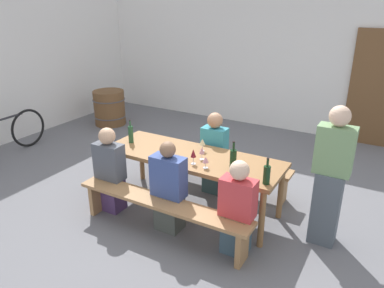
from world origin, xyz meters
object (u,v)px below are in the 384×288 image
at_px(seated_guest_near_0, 110,172).
at_px(parked_bicycle_0, 2,136).
at_px(bench_near, 161,208).
at_px(wooden_door, 376,89).
at_px(wine_barrel, 110,108).
at_px(wine_bottle_2, 267,174).
at_px(seated_guest_near_1, 169,190).
at_px(seated_guest_near_2, 237,210).
at_px(seated_guest_far_0, 214,154).
at_px(wine_bottle_1, 233,158).
at_px(standing_host, 330,179).
at_px(wine_bottle_0, 131,134).
at_px(wine_glass_1, 202,142).
at_px(bench_far, 216,163).
at_px(wine_glass_0, 202,151).
at_px(tasting_table, 192,160).
at_px(wine_glass_3, 206,160).
at_px(wine_glass_2, 193,154).

distance_m(seated_guest_near_0, parked_bicycle_0, 2.85).
bearing_deg(parked_bicycle_0, bench_near, -99.47).
bearing_deg(seated_guest_near_0, wooden_door, -31.88).
bearing_deg(wine_barrel, wine_bottle_2, -28.71).
height_order(wooden_door, seated_guest_near_0, wooden_door).
height_order(wooden_door, seated_guest_near_1, wooden_door).
height_order(seated_guest_near_2, seated_guest_far_0, seated_guest_far_0).
bearing_deg(seated_guest_near_0, wine_bottle_1, -71.93).
height_order(seated_guest_near_1, standing_host, standing_host).
xyz_separation_m(wine_bottle_0, wine_glass_1, (0.99, 0.21, 0.00)).
xyz_separation_m(bench_far, wine_glass_0, (0.17, -0.75, 0.50)).
bearing_deg(seated_guest_near_0, wine_bottle_0, 6.15).
height_order(tasting_table, wine_glass_0, wine_glass_0).
bearing_deg(wine_bottle_2, wine_glass_3, 178.55).
relative_size(wine_bottle_0, wine_glass_1, 1.90).
height_order(wine_glass_0, wine_glass_3, wine_glass_0).
relative_size(wooden_door, seated_guest_near_0, 1.87).
distance_m(tasting_table, seated_guest_near_1, 0.57).
xyz_separation_m(bench_far, wine_bottle_2, (1.06, -0.96, 0.50)).
bearing_deg(wine_bottle_2, seated_guest_far_0, 141.39).
bearing_deg(wine_bottle_1, wine_barrel, 150.59).
xyz_separation_m(bench_near, seated_guest_near_0, (-0.88, 0.15, 0.18)).
xyz_separation_m(bench_near, wine_glass_2, (0.14, 0.48, 0.52)).
distance_m(seated_guest_near_1, seated_guest_near_2, 0.86).
height_order(bench_far, wine_glass_3, wine_glass_3).
height_order(seated_guest_near_1, seated_guest_near_2, seated_guest_near_1).
height_order(wine_bottle_0, wine_glass_2, wine_bottle_0).
height_order(seated_guest_near_1, seated_guest_far_0, seated_guest_far_0).
bearing_deg(wine_bottle_0, wine_glass_2, -9.68).
bearing_deg(seated_guest_far_0, parked_bicycle_0, -79.39).
height_order(wine_bottle_0, seated_guest_far_0, seated_guest_far_0).
bearing_deg(seated_guest_far_0, wine_bottle_1, 41.59).
bearing_deg(wine_glass_1, seated_guest_near_1, -93.59).
xyz_separation_m(tasting_table, wine_glass_0, (0.17, -0.06, 0.19)).
xyz_separation_m(tasting_table, wine_bottle_0, (-0.94, -0.03, 0.20)).
distance_m(wooden_door, wine_glass_0, 4.02).
relative_size(wine_glass_2, seated_guest_near_1, 0.17).
height_order(wooden_door, wine_bottle_2, wooden_door).
distance_m(seated_guest_far_0, wine_barrel, 3.68).
xyz_separation_m(wooden_door, bench_near, (-1.73, -4.34, -0.69)).
xyz_separation_m(wine_bottle_0, wine_bottle_2, (2.00, -0.23, -0.01)).
height_order(bench_far, seated_guest_near_1, seated_guest_near_1).
xyz_separation_m(wine_glass_0, seated_guest_near_0, (-1.05, -0.49, -0.33)).
bearing_deg(wine_glass_1, wine_glass_3, -57.25).
height_order(wine_glass_1, wine_glass_3, wine_glass_1).
distance_m(seated_guest_near_0, seated_guest_near_2, 1.74).
relative_size(wine_bottle_2, seated_guest_near_2, 0.28).
xyz_separation_m(tasting_table, wine_bottle_2, (1.06, -0.27, 0.18)).
relative_size(wine_bottle_0, seated_guest_near_2, 0.30).
distance_m(wine_glass_0, seated_guest_near_0, 1.20).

